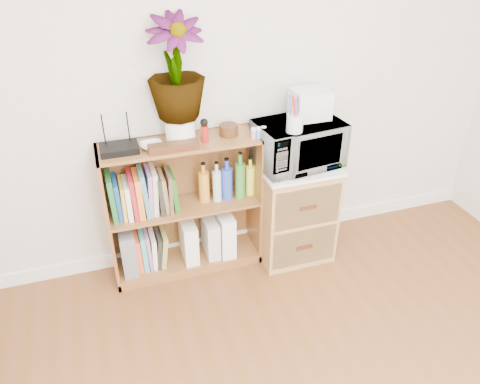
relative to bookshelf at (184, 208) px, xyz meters
name	(u,v)px	position (x,y,z in m)	size (l,w,h in m)	color
skirting_board	(230,237)	(0.35, 0.14, -0.42)	(4.00, 0.02, 0.10)	white
bookshelf	(184,208)	(0.00, 0.00, 0.00)	(1.00, 0.30, 0.95)	brown
wicker_unit	(293,210)	(0.75, -0.08, -0.12)	(0.50, 0.45, 0.70)	#9E7542
microwave	(298,144)	(0.75, -0.08, 0.39)	(0.53, 0.36, 0.30)	white
pen_cup	(295,123)	(0.66, -0.20, 0.60)	(0.10, 0.10, 0.11)	silver
small_appliance	(310,104)	(0.84, -0.03, 0.63)	(0.23, 0.19, 0.18)	white
router	(119,149)	(-0.36, -0.02, 0.50)	(0.22, 0.15, 0.04)	black
white_bowl	(151,146)	(-0.17, -0.03, 0.49)	(0.13, 0.13, 0.03)	silver
plant_pot	(180,129)	(0.01, 0.02, 0.55)	(0.18, 0.18, 0.15)	white
potted_plant	(176,68)	(0.01, 0.02, 0.92)	(0.33, 0.33, 0.59)	#407B31
trinket_box	(173,147)	(-0.05, -0.10, 0.50)	(0.29, 0.07, 0.05)	#371D0F
kokeshi_doll	(205,134)	(0.15, -0.04, 0.53)	(0.05, 0.05, 0.10)	maroon
wooden_bowl	(229,130)	(0.31, 0.01, 0.51)	(0.12, 0.12, 0.07)	#321E0D
paint_jars	(258,134)	(0.48, -0.09, 0.50)	(0.12, 0.04, 0.06)	pink
file_box	(128,249)	(-0.40, 0.00, -0.25)	(0.10, 0.25, 0.32)	slate
magazine_holder_left	(188,240)	(0.01, -0.01, -0.26)	(0.09, 0.24, 0.30)	white
magazine_holder_mid	(211,236)	(0.17, -0.01, -0.27)	(0.09, 0.22, 0.28)	silver
magazine_holder_right	(224,232)	(0.27, -0.01, -0.25)	(0.10, 0.25, 0.31)	white
cookbooks	(142,193)	(-0.26, 0.00, 0.16)	(0.42, 0.20, 0.31)	#1B6830
liquor_bottles	(227,179)	(0.29, 0.00, 0.17)	(0.38, 0.07, 0.32)	orange
lower_books	(150,249)	(-0.25, 0.00, -0.28)	(0.22, 0.19, 0.28)	#F6572B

